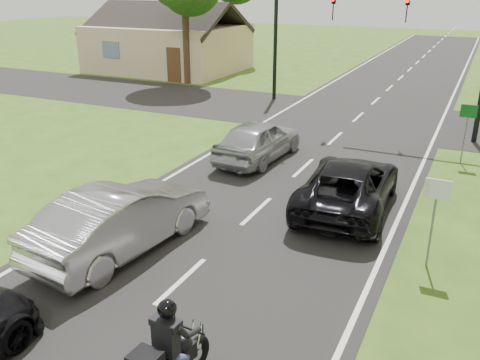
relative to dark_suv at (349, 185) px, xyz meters
The scene contains 11 objects.
ground 5.84m from the dark_suv, 112.72° to the right, with size 140.00×140.00×0.00m, color #345317.
road 5.22m from the dark_suv, 115.66° to the left, with size 8.00×100.00×0.01m, color black.
cross_road 10.91m from the dark_suv, 101.86° to the left, with size 60.00×7.00×0.01m, color black.
dark_suv is the anchor object (origin of this frame).
silver_sedan 6.36m from the dark_suv, 131.90° to the right, with size 1.70×4.88×1.61m, color #A8A7AC.
silver_suv 4.91m from the dark_suv, 145.12° to the left, with size 1.76×4.37×1.49m, color #A5A8AD.
traffic_signal 9.37m from the dark_suv, 82.75° to the left, with size 6.38×0.44×6.00m.
signal_pole_far 14.86m from the dark_suv, 120.44° to the left, with size 0.20×0.20×6.00m, color black.
sign_white 3.52m from the dark_suv, 43.80° to the right, with size 0.55×0.07×2.12m.
sign_green 6.30m from the dark_suv, 64.72° to the left, with size 0.55×0.07×2.12m.
house 26.11m from the dark_suv, 134.35° to the left, with size 10.20×8.00×4.84m.
Camera 1 is at (5.27, -7.95, 6.04)m, focal length 38.00 mm.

